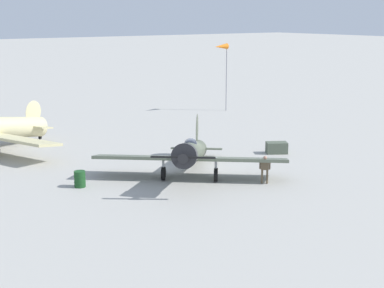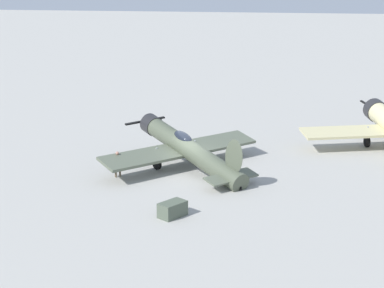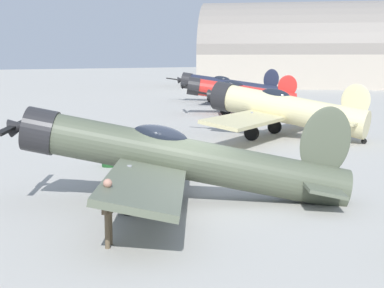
{
  "view_description": "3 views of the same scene",
  "coord_description": "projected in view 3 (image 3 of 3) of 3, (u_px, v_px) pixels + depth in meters",
  "views": [
    {
      "loc": [
        -19.55,
        -27.24,
        9.41
      ],
      "look_at": [
        -0.0,
        0.0,
        1.8
      ],
      "focal_mm": 53.54,
      "sensor_mm": 36.0,
      "label": 1
    },
    {
      "loc": [
        36.15,
        7.95,
        11.71
      ],
      "look_at": [
        -0.0,
        0.0,
        1.8
      ],
      "focal_mm": 57.25,
      "sensor_mm": 36.0,
      "label": 2
    },
    {
      "loc": [
        13.62,
        -11.3,
        4.38
      ],
      "look_at": [
        -0.0,
        0.0,
        1.8
      ],
      "focal_mm": 55.69,
      "sensor_mm": 36.0,
      "label": 3
    }
  ],
  "objects": [
    {
      "name": "airplane_far_line",
      "position": [
        237.0,
        93.0,
        46.38
      ],
      "size": [
        9.18,
        8.82,
        3.13
      ],
      "rotation": [
        0.0,
        0.0,
        4.02
      ],
      "color": "red",
      "rests_on": "ground_plane"
    },
    {
      "name": "airplane_foreground",
      "position": [
        175.0,
        158.0,
        17.95
      ],
      "size": [
        9.85,
        9.69,
        3.28
      ],
      "rotation": [
        0.0,
        0.0,
        4.0
      ],
      "color": "#4C5442",
      "rests_on": "ground_plane"
    },
    {
      "name": "ground_crew_mechanic",
      "position": [
        108.0,
        206.0,
        13.77
      ],
      "size": [
        0.48,
        0.46,
        1.62
      ],
      "rotation": [
        0.0,
        0.0,
        3.95
      ],
      "color": "brown",
      "rests_on": "ground_plane"
    },
    {
      "name": "distant_hangar",
      "position": [
        313.0,
        59.0,
        88.81
      ],
      "size": [
        34.99,
        33.06,
        15.54
      ],
      "rotation": [
        0.0,
        0.0,
        3.85
      ],
      "color": "#ADA393",
      "rests_on": "ground_plane"
    },
    {
      "name": "airplane_mid_apron",
      "position": [
        281.0,
        109.0,
        32.37
      ],
      "size": [
        10.05,
        13.19,
        3.16
      ],
      "rotation": [
        0.0,
        0.0,
        3.51
      ],
      "color": "beige",
      "rests_on": "ground_plane"
    },
    {
      "name": "fuel_drum",
      "position": [
        109.0,
        155.0,
        24.05
      ],
      "size": [
        0.66,
        0.66,
        0.92
      ],
      "color": "#19471E",
      "rests_on": "ground_plane"
    },
    {
      "name": "ground_plane",
      "position": [
        192.0,
        202.0,
        18.14
      ],
      "size": [
        400.0,
        400.0,
        0.0
      ],
      "primitive_type": "plane",
      "color": "#A8A59E"
    },
    {
      "name": "airplane_outer_stand",
      "position": [
        226.0,
        87.0,
        59.47
      ],
      "size": [
        9.93,
        11.12,
        3.37
      ],
      "rotation": [
        0.0,
        0.0,
        3.79
      ],
      "color": "#1E2338",
      "rests_on": "ground_plane"
    }
  ]
}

